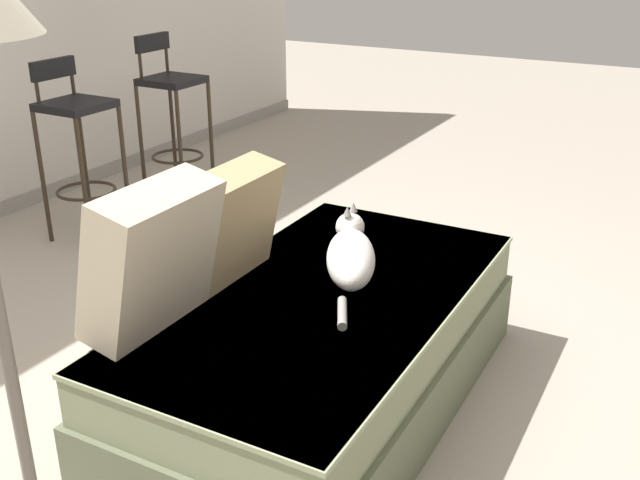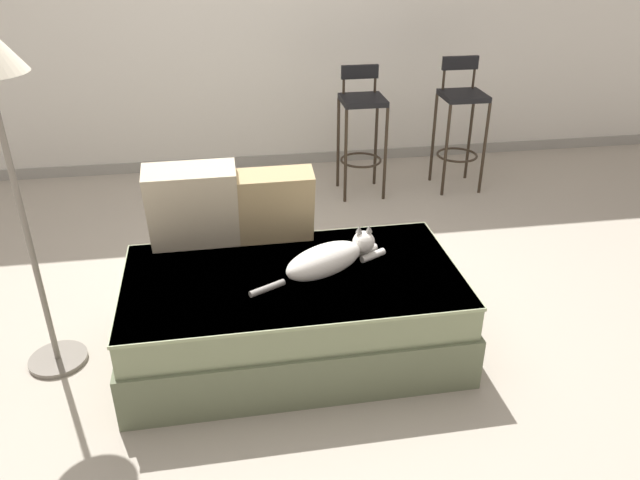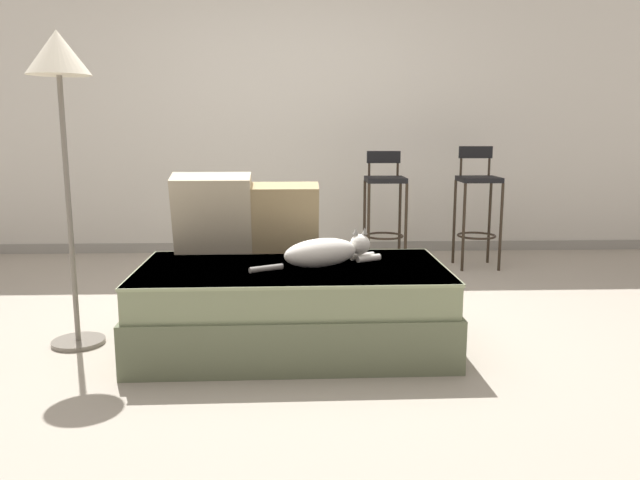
# 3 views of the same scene
# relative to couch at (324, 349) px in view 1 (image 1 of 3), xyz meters

# --- Properties ---
(ground_plane) EXTENTS (16.00, 16.00, 0.00)m
(ground_plane) POSITION_rel_couch_xyz_m (0.00, 0.40, -0.23)
(ground_plane) COLOR #A89E8E
(ground_plane) RESTS_ON ground
(couch) EXTENTS (1.64, 0.91, 0.44)m
(couch) POSITION_rel_couch_xyz_m (0.00, 0.00, 0.00)
(couch) COLOR #636B50
(couch) RESTS_ON ground
(throw_pillow_corner) EXTENTS (0.45, 0.26, 0.47)m
(throw_pillow_corner) POSITION_rel_couch_xyz_m (-0.45, 0.34, 0.45)
(throw_pillow_corner) COLOR beige
(throw_pillow_corner) RESTS_ON couch
(throw_pillow_middle) EXTENTS (0.39, 0.22, 0.41)m
(throw_pillow_middle) POSITION_rel_couch_xyz_m (-0.04, 0.34, 0.42)
(throw_pillow_middle) COLOR tan
(throw_pillow_middle) RESTS_ON couch
(cat) EXTENTS (0.70, 0.38, 0.19)m
(cat) POSITION_rel_couch_xyz_m (0.18, -0.01, 0.29)
(cat) COLOR white
(cat) RESTS_ON couch
(bar_stool_near_window) EXTENTS (0.33, 0.33, 0.97)m
(bar_stool_near_window) POSITION_rel_couch_xyz_m (0.75, 1.90, 0.36)
(bar_stool_near_window) COLOR #2D2319
(bar_stool_near_window) RESTS_ON ground
(bar_stool_by_doorway) EXTENTS (0.33, 0.33, 1.00)m
(bar_stool_by_doorway) POSITION_rel_couch_xyz_m (1.53, 1.90, 0.36)
(bar_stool_by_doorway) COLOR #2D2319
(bar_stool_by_doorway) RESTS_ON ground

